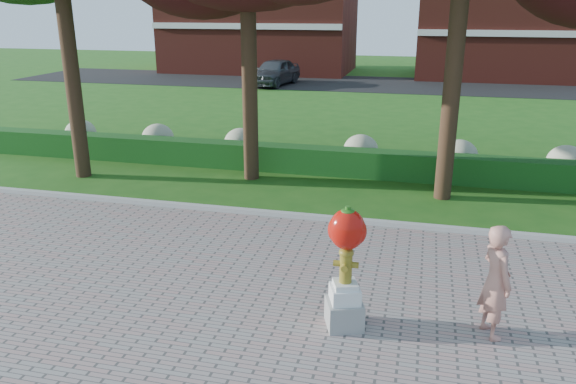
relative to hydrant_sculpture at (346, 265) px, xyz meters
name	(u,v)px	position (x,y,z in m)	size (l,w,h in m)	color
ground	(258,274)	(-1.88, 1.49, -1.11)	(100.00, 100.00, 0.00)	#205515
curb	(294,216)	(-1.88, 4.49, -1.04)	(40.00, 0.18, 0.15)	#ADADA5
lawn_hedge	(324,161)	(-1.88, 8.49, -0.71)	(24.00, 0.70, 0.80)	#134516
hydrangea_row	(347,149)	(-1.31, 9.49, -0.56)	(20.10, 1.10, 0.99)	tan
street	(382,84)	(-1.88, 29.49, -1.10)	(50.00, 8.00, 0.02)	black
building_left	(260,24)	(-11.88, 35.49, 2.39)	(14.00, 8.00, 7.00)	maroon
building_right	(507,31)	(6.12, 35.49, 2.09)	(12.00, 8.00, 6.40)	maroon
hydrant_sculpture	(346,265)	(0.00, 0.00, 0.00)	(0.70, 0.70, 2.03)	gray
woman	(496,281)	(2.23, 0.31, -0.17)	(0.66, 0.43, 1.81)	tan
parked_car	(274,72)	(-8.58, 27.44, -0.27)	(1.95, 4.85, 1.65)	#3B3F42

